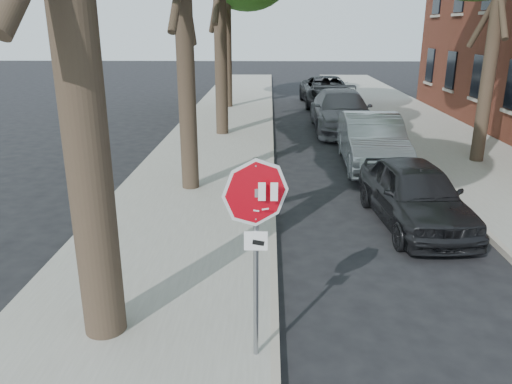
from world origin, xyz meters
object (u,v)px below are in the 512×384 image
(stop_sign, at_px, (256,222))
(car_c, at_px, (341,111))
(car_a, at_px, (415,194))
(car_b, at_px, (372,141))
(car_d, at_px, (327,91))

(stop_sign, height_order, car_c, stop_sign)
(car_a, xyz_separation_m, car_c, (-0.19, 10.33, 0.12))
(car_b, distance_m, car_d, 12.75)
(car_c, bearing_deg, car_b, -87.70)
(stop_sign, bearing_deg, car_c, 78.42)
(car_c, bearing_deg, car_d, 88.89)
(stop_sign, xyz_separation_m, car_b, (3.30, 9.64, -1.15))
(stop_sign, distance_m, car_d, 22.66)
(stop_sign, xyz_separation_m, car_a, (3.30, 4.86, -1.25))
(car_b, bearing_deg, car_c, 94.15)
(car_b, distance_m, car_c, 5.56)
(car_b, bearing_deg, car_a, -87.79)
(car_c, bearing_deg, stop_sign, -101.22)
(car_c, xyz_separation_m, car_d, (0.18, 7.20, -0.04))
(car_b, bearing_deg, car_d, 92.23)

